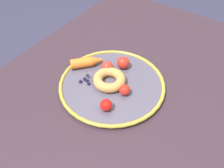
% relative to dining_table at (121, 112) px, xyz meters
% --- Properties ---
extents(dining_table, '(1.20, 0.84, 0.75)m').
position_rel_dining_table_xyz_m(dining_table, '(0.00, 0.00, 0.00)').
color(dining_table, '#32232D').
rests_on(dining_table, ground_plane).
extents(plate, '(0.35, 0.35, 0.02)m').
position_rel_dining_table_xyz_m(plate, '(-0.01, -0.04, 0.10)').
color(plate, '#4D495B').
rests_on(plate, dining_table).
extents(carrot_orange, '(0.11, 0.10, 0.03)m').
position_rel_dining_table_xyz_m(carrot_orange, '(-0.04, -0.16, 0.12)').
color(carrot_orange, orange).
rests_on(carrot_orange, plate).
extents(donut, '(0.15, 0.15, 0.03)m').
position_rel_dining_table_xyz_m(donut, '(-0.01, -0.05, 0.11)').
color(donut, '#C28949').
rests_on(donut, plate).
extents(blueberry_pile, '(0.05, 0.05, 0.02)m').
position_rel_dining_table_xyz_m(blueberry_pile, '(0.02, -0.12, 0.11)').
color(blueberry_pile, '#191638').
rests_on(blueberry_pile, plate).
extents(tomato_near, '(0.04, 0.04, 0.04)m').
position_rel_dining_table_xyz_m(tomato_near, '(-0.05, -0.09, 0.12)').
color(tomato_near, red).
rests_on(tomato_near, plate).
extents(tomato_mid, '(0.04, 0.04, 0.04)m').
position_rel_dining_table_xyz_m(tomato_mid, '(0.08, -0.00, 0.12)').
color(tomato_mid, red).
rests_on(tomato_mid, plate).
extents(tomato_far, '(0.04, 0.04, 0.04)m').
position_rel_dining_table_xyz_m(tomato_far, '(-0.10, -0.06, 0.12)').
color(tomato_far, red).
rests_on(tomato_far, plate).
extents(tomato_extra, '(0.03, 0.03, 0.03)m').
position_rel_dining_table_xyz_m(tomato_extra, '(-0.00, 0.01, 0.12)').
color(tomato_extra, red).
rests_on(tomato_extra, plate).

